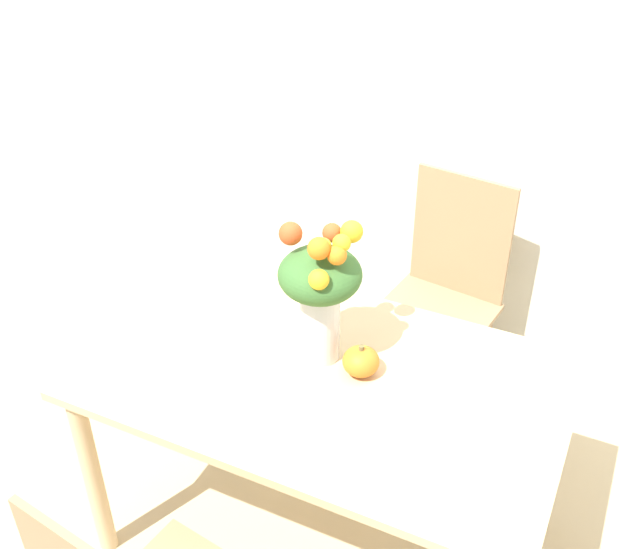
{
  "coord_description": "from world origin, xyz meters",
  "views": [
    {
      "loc": [
        0.71,
        -1.54,
        2.21
      ],
      "look_at": [
        -0.05,
        0.07,
        1.03
      ],
      "focal_mm": 42.0,
      "sensor_mm": 36.0,
      "label": 1
    }
  ],
  "objects": [
    {
      "name": "ground_plane",
      "position": [
        0.0,
        0.0,
        0.0
      ],
      "size": [
        12.0,
        12.0,
        0.0
      ],
      "primitive_type": "plane",
      "color": "tan"
    },
    {
      "name": "dining_table",
      "position": [
        0.0,
        0.0,
        0.64
      ],
      "size": [
        1.42,
        0.86,
        0.73
      ],
      "color": "#D1B284",
      "rests_on": "ground_plane"
    },
    {
      "name": "flower_vase",
      "position": [
        -0.05,
        0.07,
        0.98
      ],
      "size": [
        0.25,
        0.25,
        0.45
      ],
      "color": "silver",
      "rests_on": "dining_table"
    },
    {
      "name": "dining_chair_near_window",
      "position": [
        0.12,
        0.83,
        0.51
      ],
      "size": [
        0.47,
        0.47,
        0.99
      ],
      "rotation": [
        0.0,
        0.0,
        -0.14
      ],
      "color": "#9E7A56",
      "rests_on": "ground_plane"
    },
    {
      "name": "pumpkin",
      "position": [
        0.1,
        0.05,
        0.78
      ],
      "size": [
        0.11,
        0.11,
        0.1
      ],
      "color": "orange",
      "rests_on": "dining_table"
    },
    {
      "name": "wall_back",
      "position": [
        0.0,
        1.16,
        1.35
      ],
      "size": [
        8.0,
        0.06,
        2.7
      ],
      "color": "silver",
      "rests_on": "ground_plane"
    }
  ]
}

